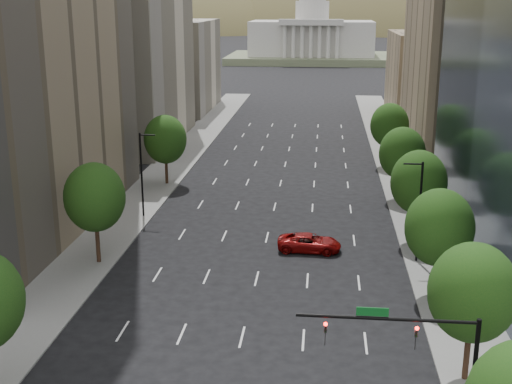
% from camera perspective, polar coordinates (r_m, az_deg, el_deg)
% --- Properties ---
extents(sidewalk_left, '(6.00, 200.00, 0.15)m').
position_cam_1_polar(sidewalk_left, '(67.98, -12.21, -3.26)').
color(sidewalk_left, slate).
rests_on(sidewalk_left, ground).
extents(sidewalk_right, '(6.00, 200.00, 0.15)m').
position_cam_1_polar(sidewalk_right, '(65.61, 14.59, -4.14)').
color(sidewalk_right, slate).
rests_on(sidewalk_right, ground).
extents(midrise_cream_left, '(14.00, 30.00, 35.00)m').
position_cam_1_polar(midrise_cream_left, '(108.29, -10.65, 13.32)').
color(midrise_cream_left, beige).
rests_on(midrise_cream_left, ground).
extents(filler_left, '(14.00, 26.00, 18.00)m').
position_cam_1_polar(filler_left, '(140.80, -6.70, 10.58)').
color(filler_left, beige).
rests_on(filler_left, ground).
extents(parking_tan_right, '(14.00, 30.00, 30.00)m').
position_cam_1_polar(parking_tan_right, '(103.10, 17.25, 11.37)').
color(parking_tan_right, '#8C7759').
rests_on(parking_tan_right, ground).
extents(filler_right, '(14.00, 26.00, 16.00)m').
position_cam_1_polar(filler_right, '(136.12, 14.36, 9.59)').
color(filler_right, '#8C7759').
rests_on(filler_right, ground).
extents(tree_right_1, '(5.20, 5.20, 8.75)m').
position_cam_1_polar(tree_right_1, '(41.35, 17.88, -8.11)').
color(tree_right_1, '#382316').
rests_on(tree_right_1, ground).
extents(tree_right_2, '(5.20, 5.20, 8.61)m').
position_cam_1_polar(tree_right_2, '(52.39, 15.27, -2.93)').
color(tree_right_2, '#382316').
rests_on(tree_right_2, ground).
extents(tree_right_3, '(5.20, 5.20, 8.89)m').
position_cam_1_polar(tree_right_3, '(63.66, 13.62, 0.81)').
color(tree_right_3, '#382316').
rests_on(tree_right_3, ground).
extents(tree_right_4, '(5.20, 5.20, 8.46)m').
position_cam_1_polar(tree_right_4, '(77.26, 12.28, 3.21)').
color(tree_right_4, '#382316').
rests_on(tree_right_4, ground).
extents(tree_right_5, '(5.20, 5.20, 8.75)m').
position_cam_1_polar(tree_right_5, '(92.81, 11.25, 5.57)').
color(tree_right_5, '#382316').
rests_on(tree_right_5, ground).
extents(tree_left_1, '(5.20, 5.20, 8.97)m').
position_cam_1_polar(tree_left_1, '(58.53, -13.51, -0.44)').
color(tree_left_1, '#382316').
rests_on(tree_left_1, ground).
extents(tree_left_2, '(5.20, 5.20, 8.68)m').
position_cam_1_polar(tree_left_2, '(82.84, -7.69, 4.44)').
color(tree_left_2, '#382316').
rests_on(tree_left_2, ground).
extents(streetlight_rn, '(1.70, 0.20, 9.00)m').
position_cam_1_polar(streetlight_rn, '(59.11, 13.63, -1.42)').
color(streetlight_rn, black).
rests_on(streetlight_rn, ground).
extents(streetlight_ln, '(1.70, 0.20, 9.00)m').
position_cam_1_polar(streetlight_ln, '(70.62, -9.62, 1.65)').
color(streetlight_ln, black).
rests_on(streetlight_ln, ground).
extents(traffic_signal, '(9.12, 0.40, 7.38)m').
position_cam_1_polar(traffic_signal, '(35.66, 14.17, -12.86)').
color(traffic_signal, black).
rests_on(traffic_signal, ground).
extents(capitol, '(60.00, 40.00, 35.20)m').
position_cam_1_polar(capitol, '(251.04, 4.73, 12.89)').
color(capitol, '#596647').
rests_on(capitol, ground).
extents(foothills, '(720.00, 413.00, 263.00)m').
position_cam_1_polar(foothills, '(604.01, 8.70, 10.16)').
color(foothills, brown).
rests_on(foothills, ground).
extents(car_red_far, '(5.85, 2.87, 1.60)m').
position_cam_1_polar(car_red_far, '(61.50, 4.54, -4.30)').
color(car_red_far, maroon).
rests_on(car_red_far, ground).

